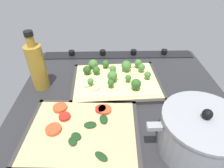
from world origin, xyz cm
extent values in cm
cube|color=#28282B|center=(0.00, 0.00, -1.50)|extent=(73.96, 69.18, 3.00)
cube|color=black|center=(0.00, -31.09, 0.40)|extent=(71.00, 7.00, 0.80)
cylinder|color=black|center=(-22.19, -31.09, 1.70)|extent=(2.80, 2.80, 1.80)
cylinder|color=black|center=(-7.40, -31.09, 1.70)|extent=(2.80, 2.80, 1.80)
cylinder|color=black|center=(7.40, -31.09, 1.70)|extent=(2.80, 2.80, 1.80)
cylinder|color=black|center=(22.19, -31.09, 1.70)|extent=(2.80, 2.80, 1.80)
cube|color=#33302D|center=(1.94, -8.30, 0.25)|extent=(34.57, 27.40, 0.50)
cube|color=#33302D|center=(2.53, -20.60, 0.65)|extent=(33.40, 2.79, 1.30)
cube|color=#33302D|center=(1.36, 4.01, 0.65)|extent=(33.40, 2.79, 1.30)
cube|color=#33302D|center=(-14.13, -9.06, 0.65)|extent=(2.43, 25.87, 1.30)
cube|color=#33302D|center=(18.02, -7.53, 0.65)|extent=(2.43, 25.87, 1.30)
cube|color=#D3B77F|center=(1.94, -8.30, 1.00)|extent=(32.06, 24.88, 1.00)
cube|color=#EFDB8C|center=(1.94, -8.30, 1.70)|extent=(29.47, 22.43, 0.40)
cone|color=#4D8B3F|center=(5.93, -16.36, 2.40)|extent=(1.59, 1.59, 1.00)
sphere|color=#2D5B23|center=(5.93, -16.36, 3.99)|extent=(2.90, 2.90, 2.90)
cone|color=#68AD54|center=(-8.25, -12.82, 2.56)|extent=(1.53, 1.53, 1.31)
sphere|color=#427533|center=(-8.25, -12.82, 4.26)|extent=(2.78, 2.78, 2.78)
cone|color=#68AD54|center=(11.30, -4.06, 2.55)|extent=(1.24, 1.24, 1.30)
sphere|color=#427533|center=(11.30, -4.06, 4.04)|extent=(2.26, 2.26, 2.26)
cone|color=#68AD54|center=(-9.79, -7.75, 2.50)|extent=(1.38, 1.38, 1.20)
sphere|color=#427533|center=(-9.79, -7.75, 4.04)|extent=(2.52, 2.52, 2.52)
cone|color=#68AD54|center=(-2.30, -13.67, 2.48)|extent=(2.18, 2.18, 1.15)
sphere|color=#427533|center=(-2.30, -13.67, 4.54)|extent=(3.97, 3.97, 3.97)
cone|color=#4D8B3F|center=(-4.63, -1.47, 2.55)|extent=(1.94, 1.94, 1.29)
sphere|color=#2D5B23|center=(-4.63, -1.47, 4.52)|extent=(3.53, 3.53, 3.53)
cone|color=#4D8B3F|center=(9.52, -11.57, 2.45)|extent=(1.57, 1.57, 1.11)
sphere|color=#2D5B23|center=(9.52, -11.57, 4.08)|extent=(2.86, 2.86, 2.86)
cone|color=#68AD54|center=(3.11, -12.41, 2.40)|extent=(1.51, 1.51, 1.01)
sphere|color=#427533|center=(3.11, -12.41, 3.94)|extent=(2.74, 2.74, 2.74)
cone|color=#4D8B3F|center=(4.08, -2.81, 2.57)|extent=(1.32, 1.32, 1.33)
sphere|color=#2D5B23|center=(4.08, -2.81, 4.14)|extent=(2.41, 2.41, 2.41)
cone|color=#427635|center=(13.21, -11.89, 2.33)|extent=(1.72, 1.72, 0.85)
sphere|color=#264C1C|center=(13.21, -11.89, 3.93)|extent=(3.13, 3.13, 3.13)
cone|color=#5B9F46|center=(-2.36, -6.04, 2.50)|extent=(1.26, 1.26, 1.21)
sphere|color=#386B28|center=(-2.36, -6.04, 3.97)|extent=(2.28, 2.28, 2.28)
cone|color=#68AD54|center=(3.47, -6.42, 2.55)|extent=(2.03, 2.03, 1.30)
sphere|color=#427533|center=(3.47, -6.42, 4.59)|extent=(3.70, 3.70, 3.70)
cone|color=#68AD54|center=(10.95, -15.48, 2.34)|extent=(2.18, 2.18, 0.88)
sphere|color=#427533|center=(10.95, -15.48, 4.27)|extent=(3.96, 3.96, 3.96)
cone|color=#68AD54|center=(-7.35, -16.20, 2.50)|extent=(1.64, 1.64, 1.21)
sphere|color=#427533|center=(-7.35, -16.20, 4.23)|extent=(2.99, 2.99, 2.99)
ellipsoid|color=#EFDB8C|center=(-5.08, -17.15, 2.28)|extent=(2.66, 2.95, 0.90)
ellipsoid|color=#EFDB8C|center=(9.42, -2.60, 2.34)|extent=(3.62, 3.69, 1.02)
ellipsoid|color=#EFDB8C|center=(2.11, -8.76, 2.35)|extent=(3.29, 3.41, 1.05)
ellipsoid|color=#EFDB8C|center=(12.70, -4.52, 2.43)|extent=(4.62, 4.53, 1.24)
ellipsoid|color=#EFDB8C|center=(10.20, -14.17, 2.39)|extent=(4.47, 4.44, 1.15)
ellipsoid|color=#EFDB8C|center=(-5.38, -11.87, 2.33)|extent=(3.85, 3.77, 1.01)
cube|color=#33302D|center=(12.54, 15.70, 0.25)|extent=(33.20, 26.67, 0.50)
cube|color=#33302D|center=(11.96, 3.74, 0.65)|extent=(32.04, 2.75, 1.30)
cube|color=#33302D|center=(-2.85, 16.45, 0.65)|extent=(2.42, 25.18, 1.30)
cube|color=#33302D|center=(27.93, 14.95, 0.65)|extent=(2.42, 25.18, 1.30)
cube|color=tan|center=(12.54, 15.70, 0.95)|extent=(30.69, 24.16, 0.90)
cylinder|color=#B22319|center=(18.16, 11.00, 1.90)|extent=(3.39, 3.39, 1.00)
cylinder|color=#B22319|center=(7.47, 8.05, 1.90)|extent=(3.38, 3.38, 1.00)
cylinder|color=#D14723|center=(20.41, 15.79, 1.90)|extent=(4.37, 4.37, 1.00)
cylinder|color=#D14723|center=(20.28, 7.09, 1.90)|extent=(4.34, 4.34, 1.00)
cylinder|color=#D14723|center=(6.17, 8.35, 1.90)|extent=(4.07, 4.07, 1.00)
ellipsoid|color=#193819|center=(6.49, 12.21, 1.80)|extent=(2.90, 3.98, 0.60)
ellipsoid|color=#193819|center=(14.55, 19.81, 1.80)|extent=(3.20, 3.66, 0.60)
ellipsoid|color=#193819|center=(13.82, 18.20, 1.80)|extent=(3.85, 3.82, 0.60)
ellipsoid|color=#193819|center=(10.33, 14.27, 1.80)|extent=(3.77, 2.77, 0.60)
ellipsoid|color=#193819|center=(6.95, 24.39, 1.80)|extent=(4.16, 3.91, 0.60)
cylinder|color=gray|center=(-17.47, 21.09, 5.16)|extent=(19.61, 19.61, 10.31)
cylinder|color=gray|center=(-17.47, 21.09, 10.71)|extent=(20.00, 20.00, 0.80)
sphere|color=black|center=(-17.47, 21.09, 12.31)|extent=(2.40, 2.40, 2.40)
cube|color=gray|center=(-5.87, 21.09, 8.46)|extent=(3.60, 2.00, 1.20)
cylinder|color=olive|center=(29.86, -6.81, 8.25)|extent=(5.81, 5.81, 16.51)
cylinder|color=olive|center=(29.86, -6.81, 18.26)|extent=(2.61, 2.61, 3.50)
cylinder|color=black|center=(29.86, -6.81, 20.81)|extent=(2.91, 2.91, 1.60)
camera|label=1|loc=(5.00, 51.36, 43.52)|focal=30.62mm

